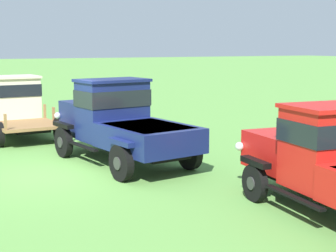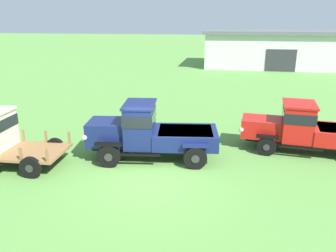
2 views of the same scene
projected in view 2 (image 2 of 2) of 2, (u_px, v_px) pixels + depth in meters
name	position (u px, v px, depth m)	size (l,w,h in m)	color
ground_plane	(152.00, 180.00, 11.71)	(240.00, 240.00, 0.00)	#5B9342
farm_shed	(307.00, 49.00, 39.07)	(24.40, 9.72, 4.24)	silver
vintage_truck_midrow_center	(148.00, 131.00, 13.31)	(5.49, 2.82, 2.31)	black
vintage_truck_far_side	(306.00, 128.00, 13.98)	(5.80, 2.61, 2.12)	black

